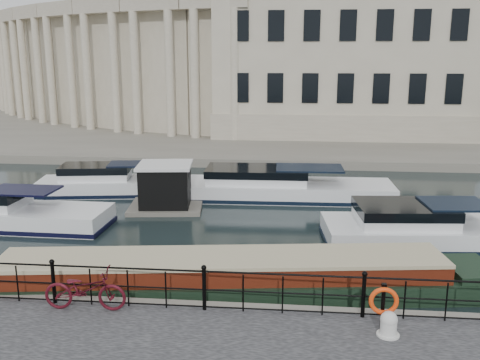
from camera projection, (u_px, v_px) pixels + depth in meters
name	position (u px, v px, depth m)	size (l,w,h in m)	color
ground_plane	(217.00, 292.00, 16.06)	(160.00, 160.00, 0.00)	black
far_bank	(271.00, 123.00, 53.79)	(120.00, 42.00, 0.55)	#6B665B
railing	(204.00, 286.00, 13.60)	(24.14, 0.14, 1.22)	black
civic_building	(259.00, 54.00, 48.18)	(53.55, 31.84, 16.85)	#ADA38C
bicycle	(85.00, 289.00, 13.63)	(0.74, 2.12, 1.11)	#480C16
mooring_bollard	(389.00, 324.00, 12.42)	(0.54, 0.54, 0.60)	silver
life_ring_post	(384.00, 302.00, 12.60)	(0.70, 0.19, 1.14)	black
narrowboat	(223.00, 283.00, 15.82)	(16.45, 4.30, 1.59)	black
harbour_hut	(166.00, 189.00, 24.58)	(3.59, 3.11, 2.20)	#6B665B
cabin_cruisers	(209.00, 204.00, 24.10)	(25.76, 9.59, 1.99)	white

